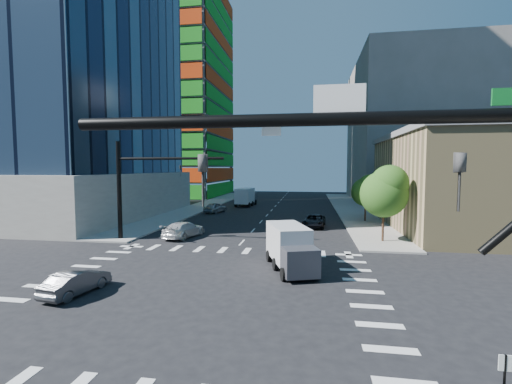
# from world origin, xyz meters

# --- Properties ---
(ground) EXTENTS (160.00, 160.00, 0.00)m
(ground) POSITION_xyz_m (0.00, 0.00, 0.00)
(ground) COLOR black
(ground) RESTS_ON ground
(road_markings) EXTENTS (20.00, 20.00, 0.01)m
(road_markings) POSITION_xyz_m (0.00, 0.00, 0.01)
(road_markings) COLOR silver
(road_markings) RESTS_ON ground
(sidewalk_ne) EXTENTS (5.00, 60.00, 0.15)m
(sidewalk_ne) POSITION_xyz_m (12.50, 40.00, 0.07)
(sidewalk_ne) COLOR gray
(sidewalk_ne) RESTS_ON ground
(sidewalk_nw) EXTENTS (5.00, 60.00, 0.15)m
(sidewalk_nw) POSITION_xyz_m (-12.50, 40.00, 0.07)
(sidewalk_nw) COLOR gray
(sidewalk_nw) RESTS_ON ground
(construction_building) EXTENTS (25.16, 34.50, 70.60)m
(construction_building) POSITION_xyz_m (-27.41, 61.93, 24.61)
(construction_building) COLOR slate
(construction_building) RESTS_ON ground
(commercial_building) EXTENTS (20.50, 22.50, 10.60)m
(commercial_building) POSITION_xyz_m (25.00, 22.00, 5.31)
(commercial_building) COLOR tan
(commercial_building) RESTS_ON ground
(bg_building_ne) EXTENTS (24.00, 30.00, 28.00)m
(bg_building_ne) POSITION_xyz_m (27.00, 55.00, 14.00)
(bg_building_ne) COLOR slate
(bg_building_ne) RESTS_ON ground
(signal_mast_nw) EXTENTS (10.20, 0.40, 9.00)m
(signal_mast_nw) POSITION_xyz_m (-10.00, 11.50, 5.49)
(signal_mast_nw) COLOR black
(signal_mast_nw) RESTS_ON sidewalk_nw
(tree_south) EXTENTS (4.16, 4.16, 6.82)m
(tree_south) POSITION_xyz_m (12.63, 13.90, 4.69)
(tree_south) COLOR #382316
(tree_south) RESTS_ON sidewalk_ne
(tree_north) EXTENTS (3.54, 3.52, 5.78)m
(tree_north) POSITION_xyz_m (12.93, 25.90, 3.99)
(tree_north) COLOR #382316
(tree_north) RESTS_ON sidewalk_ne
(car_nb_far) EXTENTS (2.79, 5.27, 1.41)m
(car_nb_far) POSITION_xyz_m (6.50, 21.27, 0.71)
(car_nb_far) COLOR black
(car_nb_far) RESTS_ON ground
(car_sb_near) EXTENTS (3.26, 5.59, 1.52)m
(car_sb_near) POSITION_xyz_m (-6.01, 13.49, 0.76)
(car_sb_near) COLOR white
(car_sb_near) RESTS_ON ground
(car_sb_mid) EXTENTS (2.93, 4.83, 1.54)m
(car_sb_mid) POSITION_xyz_m (-8.01, 31.60, 0.77)
(car_sb_mid) COLOR #A7ABAF
(car_sb_mid) RESTS_ON ground
(car_sb_cross) EXTENTS (1.90, 4.01, 1.27)m
(car_sb_cross) POSITION_xyz_m (-6.23, -1.69, 0.64)
(car_sb_cross) COLOR #48494D
(car_sb_cross) RESTS_ON ground
(box_truck_near) EXTENTS (3.89, 5.86, 2.84)m
(box_truck_near) POSITION_xyz_m (4.84, 4.35, 1.25)
(box_truck_near) COLOR black
(box_truck_near) RESTS_ON ground
(box_truck_far) EXTENTS (3.03, 6.19, 3.15)m
(box_truck_far) POSITION_xyz_m (-5.18, 41.68, 1.39)
(box_truck_far) COLOR black
(box_truck_far) RESTS_ON ground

